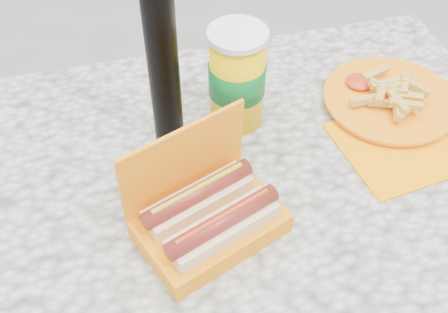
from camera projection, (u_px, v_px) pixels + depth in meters
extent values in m
cube|color=beige|center=(190.00, 215.00, 0.90)|extent=(1.20, 0.80, 0.05)
cylinder|color=black|center=(360.00, 174.00, 1.46)|extent=(0.07, 0.07, 0.70)
cube|color=orange|center=(211.00, 227.00, 0.83)|extent=(0.24, 0.20, 0.04)
cube|color=orange|center=(184.00, 162.00, 0.80)|extent=(0.20, 0.08, 0.13)
cube|color=beige|center=(223.00, 232.00, 0.80)|extent=(0.18, 0.11, 0.04)
cylinder|color=maroon|center=(223.00, 221.00, 0.78)|extent=(0.18, 0.09, 0.03)
cylinder|color=#B83014|center=(223.00, 216.00, 0.77)|extent=(0.15, 0.06, 0.01)
cube|color=beige|center=(199.00, 204.00, 0.83)|extent=(0.18, 0.11, 0.04)
cylinder|color=maroon|center=(198.00, 193.00, 0.81)|extent=(0.18, 0.09, 0.03)
cylinder|color=gold|center=(198.00, 188.00, 0.80)|extent=(0.15, 0.06, 0.01)
cube|color=#FF9402|center=(397.00, 146.00, 0.97)|extent=(0.21, 0.21, 0.00)
cylinder|color=orange|center=(389.00, 100.00, 1.04)|extent=(0.23, 0.23, 0.01)
cylinder|color=orange|center=(390.00, 98.00, 1.03)|extent=(0.24, 0.24, 0.01)
cube|color=gold|center=(365.00, 100.00, 1.01)|extent=(0.06, 0.02, 0.01)
cube|color=gold|center=(375.00, 74.00, 1.06)|extent=(0.06, 0.03, 0.01)
cube|color=gold|center=(390.00, 88.00, 1.02)|extent=(0.06, 0.02, 0.01)
cube|color=gold|center=(406.00, 105.00, 0.98)|extent=(0.06, 0.04, 0.01)
cube|color=gold|center=(406.00, 96.00, 1.01)|extent=(0.06, 0.04, 0.01)
cube|color=gold|center=(386.00, 84.00, 1.03)|extent=(0.06, 0.02, 0.01)
cube|color=gold|center=(398.00, 108.00, 0.99)|extent=(0.04, 0.06, 0.02)
cube|color=gold|center=(384.00, 103.00, 1.01)|extent=(0.06, 0.03, 0.01)
cube|color=gold|center=(415.00, 87.00, 1.01)|extent=(0.04, 0.06, 0.01)
cube|color=gold|center=(382.00, 93.00, 1.00)|extent=(0.05, 0.06, 0.01)
cube|color=gold|center=(384.00, 87.00, 1.02)|extent=(0.05, 0.05, 0.02)
cube|color=gold|center=(406.00, 84.00, 1.02)|extent=(0.05, 0.06, 0.02)
cube|color=gold|center=(398.00, 102.00, 0.99)|extent=(0.02, 0.06, 0.01)
cube|color=gold|center=(392.00, 91.00, 1.02)|extent=(0.06, 0.02, 0.01)
cube|color=gold|center=(397.00, 103.00, 1.01)|extent=(0.04, 0.06, 0.01)
ellipsoid|color=#B83014|center=(359.00, 82.00, 1.05)|extent=(0.05, 0.05, 0.02)
cube|color=#B7000D|center=(395.00, 86.00, 1.03)|extent=(0.09, 0.06, 0.00)
cylinder|color=#FFC600|center=(237.00, 81.00, 0.95)|extent=(0.09, 0.09, 0.18)
cylinder|color=#075D20|center=(237.00, 78.00, 0.95)|extent=(0.10, 0.10, 0.06)
cylinder|color=white|center=(238.00, 35.00, 0.88)|extent=(0.10, 0.10, 0.01)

